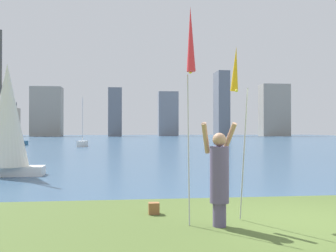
{
  "coord_description": "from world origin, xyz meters",
  "views": [
    {
      "loc": [
        -3.46,
        -7.04,
        1.76
      ],
      "look_at": [
        -1.58,
        9.13,
        1.91
      ],
      "focal_mm": 40.86,
      "sensor_mm": 36.0,
      "label": 1
    }
  ],
  "objects_px": {
    "sailboat_6": "(82,143)",
    "kite_flag_right": "(236,74)",
    "kite_flag_left": "(191,44)",
    "sailboat_5": "(16,143)",
    "bag": "(154,208)",
    "sailboat_7": "(6,120)",
    "person": "(219,175)"
  },
  "relations": [
    {
      "from": "sailboat_6",
      "to": "sailboat_7",
      "type": "height_order",
      "value": "sailboat_7"
    },
    {
      "from": "sailboat_5",
      "to": "sailboat_6",
      "type": "xyz_separation_m",
      "value": [
        7.57,
        -4.07,
        0.06
      ]
    },
    {
      "from": "sailboat_5",
      "to": "person",
      "type": "bearing_deg",
      "value": -69.93
    },
    {
      "from": "sailboat_5",
      "to": "sailboat_7",
      "type": "bearing_deg",
      "value": -75.63
    },
    {
      "from": "kite_flag_left",
      "to": "sailboat_5",
      "type": "height_order",
      "value": "sailboat_5"
    },
    {
      "from": "person",
      "to": "kite_flag_right",
      "type": "xyz_separation_m",
      "value": [
        0.53,
        0.73,
        1.96
      ]
    },
    {
      "from": "kite_flag_left",
      "to": "kite_flag_right",
      "type": "relative_size",
      "value": 1.16
    },
    {
      "from": "kite_flag_left",
      "to": "sailboat_7",
      "type": "relative_size",
      "value": 0.72
    },
    {
      "from": "sailboat_5",
      "to": "sailboat_7",
      "type": "relative_size",
      "value": 0.86
    },
    {
      "from": "bag",
      "to": "sailboat_7",
      "type": "height_order",
      "value": "sailboat_7"
    },
    {
      "from": "sailboat_5",
      "to": "bag",
      "type": "bearing_deg",
      "value": -70.91
    },
    {
      "from": "sailboat_5",
      "to": "sailboat_6",
      "type": "height_order",
      "value": "sailboat_6"
    },
    {
      "from": "kite_flag_right",
      "to": "sailboat_7",
      "type": "xyz_separation_m",
      "value": [
        -6.67,
        7.57,
        -0.75
      ]
    },
    {
      "from": "kite_flag_right",
      "to": "sailboat_5",
      "type": "xyz_separation_m",
      "value": [
        -13.98,
        36.08,
        -2.58
      ]
    },
    {
      "from": "person",
      "to": "bag",
      "type": "distance_m",
      "value": 1.78
    },
    {
      "from": "kite_flag_right",
      "to": "sailboat_6",
      "type": "xyz_separation_m",
      "value": [
        -6.41,
        32.0,
        -2.53
      ]
    },
    {
      "from": "sailboat_6",
      "to": "sailboat_7",
      "type": "relative_size",
      "value": 0.91
    },
    {
      "from": "sailboat_5",
      "to": "kite_flag_right",
      "type": "bearing_deg",
      "value": -68.82
    },
    {
      "from": "kite_flag_left",
      "to": "bag",
      "type": "distance_m",
      "value": 3.42
    },
    {
      "from": "kite_flag_left",
      "to": "kite_flag_right",
      "type": "xyz_separation_m",
      "value": [
        1.06,
        0.74,
        -0.41
      ]
    },
    {
      "from": "person",
      "to": "kite_flag_left",
      "type": "bearing_deg",
      "value": -165.67
    },
    {
      "from": "sailboat_6",
      "to": "kite_flag_right",
      "type": "bearing_deg",
      "value": -78.68
    },
    {
      "from": "person",
      "to": "kite_flag_right",
      "type": "height_order",
      "value": "kite_flag_right"
    },
    {
      "from": "bag",
      "to": "sailboat_7",
      "type": "bearing_deg",
      "value": 125.17
    },
    {
      "from": "bag",
      "to": "sailboat_6",
      "type": "distance_m",
      "value": 31.95
    },
    {
      "from": "sailboat_7",
      "to": "person",
      "type": "bearing_deg",
      "value": -53.47
    },
    {
      "from": "kite_flag_right",
      "to": "sailboat_6",
      "type": "distance_m",
      "value": 32.74
    },
    {
      "from": "kite_flag_right",
      "to": "sailboat_6",
      "type": "bearing_deg",
      "value": 101.32
    },
    {
      "from": "bag",
      "to": "sailboat_7",
      "type": "xyz_separation_m",
      "value": [
        -5.04,
        7.16,
        2.01
      ]
    },
    {
      "from": "kite_flag_left",
      "to": "sailboat_7",
      "type": "distance_m",
      "value": 10.09
    },
    {
      "from": "bag",
      "to": "sailboat_5",
      "type": "xyz_separation_m",
      "value": [
        -12.35,
        35.67,
        0.18
      ]
    },
    {
      "from": "sailboat_7",
      "to": "kite_flag_left",
      "type": "bearing_deg",
      "value": -55.95
    }
  ]
}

